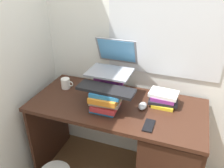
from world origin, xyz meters
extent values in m
cube|color=silver|center=(0.00, 0.36, 1.30)|extent=(6.00, 0.05, 2.60)
cube|color=silver|center=(0.27, 0.33, 1.32)|extent=(0.90, 0.01, 0.80)
cube|color=silver|center=(-0.78, 0.00, 1.30)|extent=(0.05, 6.00, 2.60)
cube|color=#381E14|center=(0.00, 0.00, 0.75)|extent=(1.35, 0.63, 0.03)
cube|color=#381E14|center=(-0.66, 0.00, 0.37)|extent=(0.02, 0.58, 0.74)
cube|color=#381E14|center=(0.66, 0.00, 0.37)|extent=(0.02, 0.58, 0.74)
cube|color=#321B12|center=(0.45, -0.03, 0.37)|extent=(0.40, 0.53, 0.70)
cube|color=teal|center=(-0.09, 0.10, 0.78)|extent=(0.22, 0.15, 0.03)
cube|color=#338C4C|center=(-0.09, 0.10, 0.81)|extent=(0.17, 0.17, 0.03)
cube|color=#B22D33|center=(-0.10, 0.10, 0.84)|extent=(0.18, 0.13, 0.03)
cube|color=yellow|center=(-0.10, 0.10, 0.87)|extent=(0.18, 0.17, 0.03)
cube|color=#8C338C|center=(-0.10, 0.09, 0.90)|extent=(0.18, 0.14, 0.03)
cube|color=#8C338C|center=(-0.09, 0.09, 0.93)|extent=(0.24, 0.14, 0.03)
cube|color=#B22D33|center=(-0.09, 0.10, 0.96)|extent=(0.24, 0.17, 0.03)
cube|color=#2672B2|center=(-0.06, -0.10, 0.78)|extent=(0.19, 0.17, 0.03)
cube|color=#B22D33|center=(-0.05, -0.11, 0.81)|extent=(0.19, 0.18, 0.04)
cube|color=gray|center=(-0.05, -0.10, 0.85)|extent=(0.23, 0.18, 0.03)
cube|color=orange|center=(-0.05, -0.11, 0.88)|extent=(0.21, 0.19, 0.04)
cube|color=#2672B2|center=(-0.04, -0.09, 0.92)|extent=(0.23, 0.19, 0.03)
cube|color=yellow|center=(0.34, 0.12, 0.78)|extent=(0.16, 0.18, 0.03)
cube|color=black|center=(0.33, 0.12, 0.81)|extent=(0.23, 0.19, 0.02)
cube|color=#8C338C|center=(0.34, 0.11, 0.83)|extent=(0.18, 0.14, 0.03)
cube|color=white|center=(0.33, 0.12, 0.86)|extent=(0.22, 0.16, 0.03)
cube|color=gray|center=(-0.09, 0.10, 0.98)|extent=(0.34, 0.25, 0.01)
cube|color=gray|center=(-0.09, 0.27, 1.10)|extent=(0.34, 0.10, 0.22)
cube|color=#59A5E5|center=(-0.09, 0.26, 1.10)|extent=(0.30, 0.09, 0.20)
cube|color=black|center=(-0.05, -0.10, 0.94)|extent=(0.43, 0.16, 0.02)
ellipsoid|color=#A5A8AD|center=(0.20, 0.01, 0.79)|extent=(0.06, 0.10, 0.04)
cylinder|color=white|center=(-0.50, 0.09, 0.81)|extent=(0.08, 0.08, 0.09)
torus|color=white|center=(-0.45, 0.09, 0.82)|extent=(0.05, 0.01, 0.05)
cube|color=black|center=(0.29, -0.19, 0.77)|extent=(0.07, 0.14, 0.01)
camera|label=1|loc=(0.48, -1.44, 1.75)|focal=37.29mm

